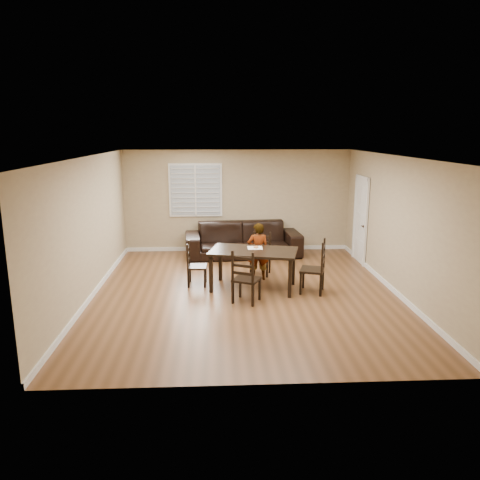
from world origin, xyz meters
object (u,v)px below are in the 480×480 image
chair_near (261,255)px  child (258,251)px  chair_left (192,266)px  donut (256,247)px  dining_table (253,254)px  sofa (243,240)px  chair_far (244,280)px  chair_right (319,269)px

chair_near → child: bearing=-88.7°
chair_left → donut: size_ratio=8.79×
donut → dining_table: bearing=-110.2°
chair_left → donut: (1.34, -0.10, 0.42)m
chair_near → sofa: chair_near is taller
chair_far → chair_left: 1.56m
chair_left → donut: chair_left is taller
chair_far → chair_right: (1.52, 0.56, 0.03)m
dining_table → sofa: 2.63m
chair_near → sofa: 1.59m
dining_table → chair_far: chair_far is taller
chair_left → dining_table: bearing=-100.9°
chair_far → donut: 1.17m
chair_right → donut: chair_right is taller
dining_table → chair_far: 0.95m
chair_right → chair_left: bearing=-85.8°
chair_near → sofa: bearing=117.5°
chair_left → chair_right: bearing=-101.6°
sofa → donut: bearing=-91.3°
chair_near → chair_far: bearing=-89.0°
chair_far → child: 1.55m
chair_far → chair_left: bearing=-23.7°
chair_far → sofa: chair_far is taller
chair_far → donut: size_ratio=9.73×
dining_table → chair_near: (0.26, 1.06, -0.29)m
chair_far → chair_right: size_ratio=0.95×
donut → chair_right: bearing=-22.8°
chair_left → chair_near: bearing=-61.4°
dining_table → chair_near: chair_near is taller
dining_table → chair_left: (-1.27, 0.29, -0.30)m
chair_near → chair_right: (1.02, -1.38, 0.06)m
chair_near → chair_right: chair_right is taller
dining_table → chair_right: size_ratio=1.77×
chair_left → child: 1.47m
chair_near → donut: (-0.20, -0.87, 0.40)m
chair_near → child: child is taller
child → sofa: 2.02m
child → sofa: (-0.21, 2.00, -0.20)m
dining_table → chair_left: chair_left is taller
dining_table → chair_near: bearing=89.8°
dining_table → child: size_ratio=1.53×
donut → sofa: sofa is taller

